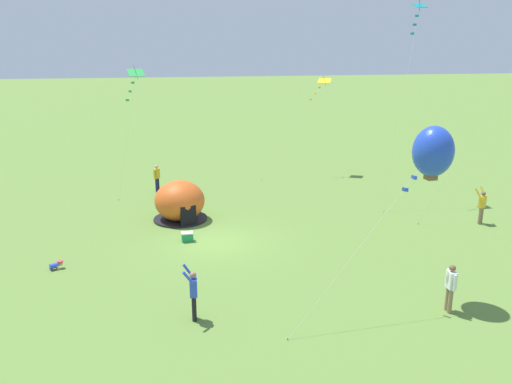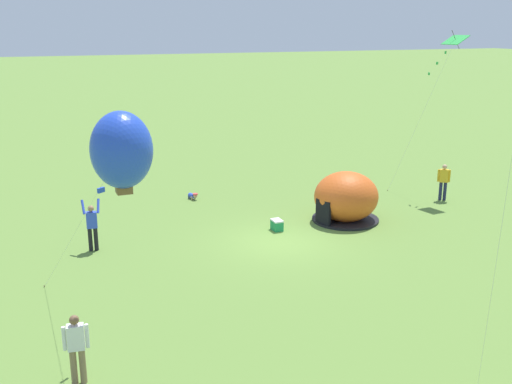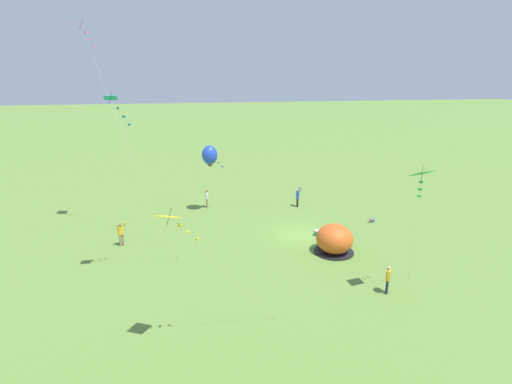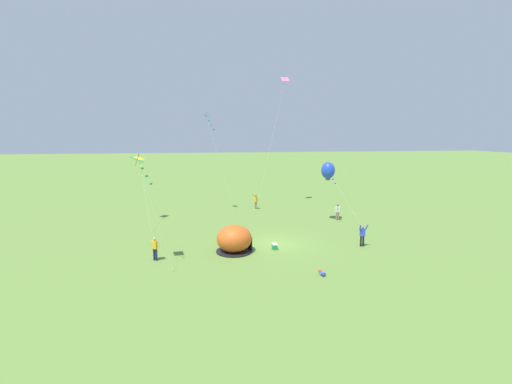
{
  "view_description": "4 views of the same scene",
  "coord_description": "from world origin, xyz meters",
  "px_view_note": "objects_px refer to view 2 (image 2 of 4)",
  "views": [
    {
      "loc": [
        21.52,
        -3.05,
        8.61
      ],
      "look_at": [
        -0.33,
        1.96,
        2.23
      ],
      "focal_mm": 35.0,
      "sensor_mm": 36.0,
      "label": 1
    },
    {
      "loc": [
        8.81,
        19.54,
        7.98
      ],
      "look_at": [
        1.14,
        0.45,
        2.22
      ],
      "focal_mm": 42.0,
      "sensor_mm": 36.0,
      "label": 2
    },
    {
      "loc": [
        -28.21,
        9.03,
        12.27
      ],
      "look_at": [
        1.26,
        3.35,
        3.33
      ],
      "focal_mm": 28.0,
      "sensor_mm": 36.0,
      "label": 3
    },
    {
      "loc": [
        -6.01,
        -26.62,
        8.91
      ],
      "look_at": [
        -1.52,
        1.39,
        4.17
      ],
      "focal_mm": 24.0,
      "sensor_mm": 36.0,
      "label": 4
    }
  ],
  "objects_px": {
    "toddler_crawling": "(193,196)",
    "kite_blue": "(122,150)",
    "person_center_field": "(76,346)",
    "cooler_box": "(277,225)",
    "person_flying_kite": "(92,225)",
    "kite_green": "(452,46)",
    "person_strolling": "(444,180)",
    "popup_tent": "(346,198)"
  },
  "relations": [
    {
      "from": "toddler_crawling",
      "to": "kite_blue",
      "type": "distance_m",
      "value": 15.2
    },
    {
      "from": "kite_blue",
      "to": "popup_tent",
      "type": "bearing_deg",
      "value": -142.97
    },
    {
      "from": "toddler_crawling",
      "to": "person_center_field",
      "type": "height_order",
      "value": "person_center_field"
    },
    {
      "from": "person_flying_kite",
      "to": "person_strolling",
      "type": "bearing_deg",
      "value": -177.93
    },
    {
      "from": "toddler_crawling",
      "to": "kite_blue",
      "type": "relative_size",
      "value": 0.09
    },
    {
      "from": "cooler_box",
      "to": "person_flying_kite",
      "type": "bearing_deg",
      "value": -3.62
    },
    {
      "from": "popup_tent",
      "to": "person_strolling",
      "type": "distance_m",
      "value": 5.87
    },
    {
      "from": "popup_tent",
      "to": "person_strolling",
      "type": "relative_size",
      "value": 1.63
    },
    {
      "from": "popup_tent",
      "to": "person_flying_kite",
      "type": "relative_size",
      "value": 1.49
    },
    {
      "from": "person_strolling",
      "to": "kite_blue",
      "type": "bearing_deg",
      "value": 28.55
    },
    {
      "from": "popup_tent",
      "to": "toddler_crawling",
      "type": "xyz_separation_m",
      "value": [
        5.09,
        -5.45,
        -0.82
      ]
    },
    {
      "from": "kite_blue",
      "to": "toddler_crawling",
      "type": "bearing_deg",
      "value": -111.76
    },
    {
      "from": "person_strolling",
      "to": "cooler_box",
      "type": "bearing_deg",
      "value": 6.57
    },
    {
      "from": "toddler_crawling",
      "to": "kite_green",
      "type": "bearing_deg",
      "value": 162.97
    },
    {
      "from": "toddler_crawling",
      "to": "person_strolling",
      "type": "xyz_separation_m",
      "value": [
        -10.88,
        4.48,
        0.79
      ]
    },
    {
      "from": "popup_tent",
      "to": "toddler_crawling",
      "type": "relative_size",
      "value": 5.11
    },
    {
      "from": "person_strolling",
      "to": "kite_green",
      "type": "distance_m",
      "value": 6.2
    },
    {
      "from": "toddler_crawling",
      "to": "person_flying_kite",
      "type": "bearing_deg",
      "value": 44.09
    },
    {
      "from": "toddler_crawling",
      "to": "kite_blue",
      "type": "bearing_deg",
      "value": 68.24
    },
    {
      "from": "cooler_box",
      "to": "person_strolling",
      "type": "bearing_deg",
      "value": -173.43
    },
    {
      "from": "person_center_field",
      "to": "kite_green",
      "type": "distance_m",
      "value": 21.6
    },
    {
      "from": "person_flying_kite",
      "to": "person_strolling",
      "type": "height_order",
      "value": "person_flying_kite"
    },
    {
      "from": "person_center_field",
      "to": "popup_tent",
      "type": "bearing_deg",
      "value": -145.22
    },
    {
      "from": "person_flying_kite",
      "to": "kite_green",
      "type": "distance_m",
      "value": 17.83
    },
    {
      "from": "popup_tent",
      "to": "kite_green",
      "type": "relative_size",
      "value": 0.36
    },
    {
      "from": "person_center_field",
      "to": "kite_green",
      "type": "height_order",
      "value": "kite_green"
    },
    {
      "from": "person_flying_kite",
      "to": "popup_tent",
      "type": "bearing_deg",
      "value": 177.87
    },
    {
      "from": "person_center_field",
      "to": "person_strolling",
      "type": "xyz_separation_m",
      "value": [
        -17.52,
        -9.11,
        0.0
      ]
    },
    {
      "from": "cooler_box",
      "to": "kite_green",
      "type": "bearing_deg",
      "value": -168.2
    },
    {
      "from": "cooler_box",
      "to": "kite_blue",
      "type": "distance_m",
      "value": 11.76
    },
    {
      "from": "popup_tent",
      "to": "person_center_field",
      "type": "bearing_deg",
      "value": 34.78
    },
    {
      "from": "cooler_box",
      "to": "kite_blue",
      "type": "relative_size",
      "value": 0.09
    },
    {
      "from": "kite_green",
      "to": "person_center_field",
      "type": "bearing_deg",
      "value": 29.09
    },
    {
      "from": "toddler_crawling",
      "to": "kite_green",
      "type": "xyz_separation_m",
      "value": [
        -11.48,
        3.52,
        6.88
      ]
    },
    {
      "from": "person_flying_kite",
      "to": "person_strolling",
      "type": "distance_m",
      "value": 16.12
    },
    {
      "from": "toddler_crawling",
      "to": "person_flying_kite",
      "type": "xyz_separation_m",
      "value": [
        5.23,
        5.06,
        0.82
      ]
    },
    {
      "from": "person_strolling",
      "to": "kite_green",
      "type": "relative_size",
      "value": 0.22
    },
    {
      "from": "kite_blue",
      "to": "kite_green",
      "type": "relative_size",
      "value": 0.81
    },
    {
      "from": "person_center_field",
      "to": "kite_green",
      "type": "xyz_separation_m",
      "value": [
        -18.11,
        -10.07,
        6.09
      ]
    },
    {
      "from": "person_center_field",
      "to": "cooler_box",
      "type": "bearing_deg",
      "value": -136.6
    },
    {
      "from": "popup_tent",
      "to": "kite_green",
      "type": "xyz_separation_m",
      "value": [
        -6.39,
        -1.93,
        6.06
      ]
    },
    {
      "from": "cooler_box",
      "to": "person_center_field",
      "type": "distance_m",
      "value": 11.78
    }
  ]
}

